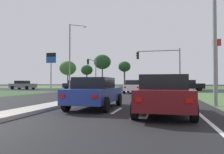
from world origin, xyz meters
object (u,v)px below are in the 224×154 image
object	(u,v)px
treeline_third	(102,62)
treeline_fourth	(124,67)
car_teal_fourth	(129,84)
pedestrian_at_median	(138,82)
street_lamp_second	(71,54)
car_black_fifth	(189,85)
car_beige_seventh	(146,85)
fastfood_pole_sign	(217,52)
treeline_second	(87,70)
car_navy_near	(76,85)
treeline_near	(68,68)
car_blue_second	(95,92)
traffic_signal_far_left	(93,68)
car_grey_sixth	(23,85)
car_maroon_eighth	(163,94)
fuel_price_totem	(51,63)
traffic_signal_near_right	(163,62)
car_white_third	(134,86)

from	to	relation	value
treeline_third	treeline_fourth	bearing A→B (deg)	0.30
car_teal_fourth	pedestrian_at_median	xyz separation A→B (m)	(2.60, -3.49, 0.43)
street_lamp_second	treeline_fourth	size ratio (longest dim) A/B	1.30
car_black_fifth	street_lamp_second	distance (m)	18.38
pedestrian_at_median	treeline_third	bearing A→B (deg)	-28.64
car_beige_seventh	treeline_fourth	size ratio (longest dim) A/B	0.58
fastfood_pole_sign	treeline_fourth	size ratio (longest dim) A/B	1.46
car_beige_seventh	treeline_fourth	distance (m)	32.80
car_beige_seventh	treeline_second	distance (m)	39.12
car_navy_near	car_beige_seventh	size ratio (longest dim) A/B	0.94
car_black_fifth	street_lamp_second	bearing A→B (deg)	-77.27
pedestrian_at_median	treeline_near	size ratio (longest dim) A/B	0.21
car_blue_second	traffic_signal_far_left	bearing A→B (deg)	108.60
car_grey_sixth	treeline_near	bearing A→B (deg)	-168.25
car_teal_fourth	treeline_fourth	distance (m)	14.49
treeline_second	car_black_fifth	bearing A→B (deg)	-48.89
car_maroon_eighth	treeline_near	size ratio (longest dim) A/B	0.54
car_beige_seventh	traffic_signal_far_left	xyz separation A→B (m)	(-10.67, 5.89, 3.16)
car_navy_near	fuel_price_totem	bearing A→B (deg)	-97.16
car_blue_second	treeline_fourth	size ratio (longest dim) A/B	0.57
traffic_signal_far_left	treeline_second	bearing A→B (deg)	112.42
car_teal_fourth	car_maroon_eighth	xyz separation A→B (m)	(7.91, -42.84, -0.02)
car_teal_fourth	car_maroon_eighth	size ratio (longest dim) A/B	0.94
traffic_signal_near_right	street_lamp_second	size ratio (longest dim) A/B	0.55
car_black_fifth	traffic_signal_far_left	size ratio (longest dim) A/B	0.73
car_white_third	treeline_third	bearing A→B (deg)	110.86
car_teal_fourth	car_beige_seventh	world-z (taller)	car_beige_seventh
treeline_third	treeline_fourth	world-z (taller)	treeline_third
car_navy_near	traffic_signal_near_right	size ratio (longest dim) A/B	0.75
car_black_fifth	treeline_fourth	world-z (taller)	treeline_fourth
car_beige_seventh	car_maroon_eighth	xyz separation A→B (m)	(2.41, -24.79, -0.03)
treeline_second	car_beige_seventh	bearing A→B (deg)	-56.28
car_white_third	car_beige_seventh	distance (m)	8.63
traffic_signal_near_right	car_grey_sixth	bearing A→B (deg)	167.77
fuel_price_totem	car_beige_seventh	bearing A→B (deg)	-4.19
car_blue_second	car_grey_sixth	bearing A→B (deg)	132.01
car_black_fifth	car_navy_near	bearing A→B (deg)	-90.73
car_maroon_eighth	treeline_third	distance (m)	59.23
fuel_price_totem	traffic_signal_far_left	bearing A→B (deg)	36.14
car_black_fifth	fastfood_pole_sign	world-z (taller)	fastfood_pole_sign
car_beige_seventh	fastfood_pole_sign	distance (m)	25.83
pedestrian_at_median	treeline_fourth	bearing A→B (deg)	-47.05
car_white_third	car_black_fifth	distance (m)	11.47
car_grey_sixth	car_maroon_eighth	xyz separation A→B (m)	(24.07, -24.51, -0.01)
car_maroon_eighth	street_lamp_second	xyz separation A→B (m)	(-13.42, 21.26, 4.84)
car_grey_sixth	street_lamp_second	bearing A→B (deg)	73.05
treeline_third	car_navy_near	bearing A→B (deg)	-82.64
car_grey_sixth	fuel_price_totem	xyz separation A→B (m)	(4.63, 1.52, 4.01)
car_maroon_eighth	car_blue_second	bearing A→B (deg)	157.36
car_blue_second	treeline_third	size ratio (longest dim) A/B	0.44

